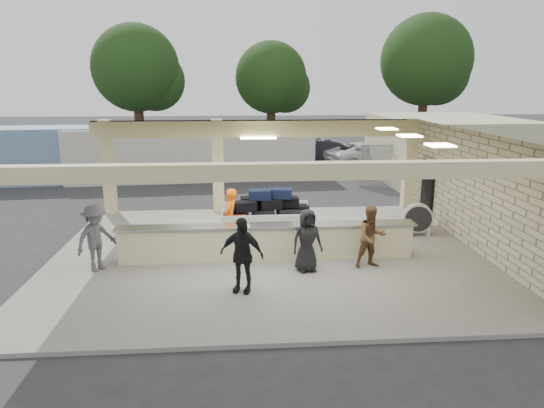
{
  "coord_description": "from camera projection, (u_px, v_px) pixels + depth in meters",
  "views": [
    {
      "loc": [
        -0.8,
        -13.14,
        4.86
      ],
      "look_at": [
        0.24,
        1.0,
        1.28
      ],
      "focal_mm": 32.0,
      "sensor_mm": 36.0,
      "label": 1
    }
  ],
  "objects": [
    {
      "name": "car_white_b",
      "position": [
        489.0,
        157.0,
        27.92
      ],
      "size": [
        4.34,
        1.94,
        1.33
      ],
      "primitive_type": "imported",
      "rotation": [
        0.0,
        0.0,
        1.48
      ],
      "color": "silver",
      "rests_on": "ground"
    },
    {
      "name": "passenger_c",
      "position": [
        96.0,
        238.0,
        12.43
      ],
      "size": [
        1.03,
        1.13,
        1.75
      ],
      "primitive_type": "imported",
      "rotation": [
        0.0,
        0.0,
        0.89
      ],
      "color": "#4C4D52",
      "rests_on": "pavilion"
    },
    {
      "name": "tree_right",
      "position": [
        429.0,
        64.0,
        37.78
      ],
      "size": [
        7.2,
        7.0,
        10.0
      ],
      "color": "#382619",
      "rests_on": "ground"
    },
    {
      "name": "pavilion",
      "position": [
        272.0,
        205.0,
        14.28
      ],
      "size": [
        12.01,
        10.0,
        3.55
      ],
      "color": "slate",
      "rests_on": "ground"
    },
    {
      "name": "fence",
      "position": [
        484.0,
        164.0,
        23.18
      ],
      "size": [
        12.06,
        0.06,
        2.03
      ],
      "color": "gray",
      "rests_on": "ground"
    },
    {
      "name": "baggage_handler",
      "position": [
        230.0,
        219.0,
        14.09
      ],
      "size": [
        0.53,
        0.73,
        1.79
      ],
      "primitive_type": "imported",
      "rotation": [
        0.0,
        0.0,
        4.42
      ],
      "color": "orange",
      "rests_on": "pavilion"
    },
    {
      "name": "adjacent_building",
      "position": [
        445.0,
        150.0,
        23.91
      ],
      "size": [
        6.0,
        8.0,
        3.2
      ],
      "primitive_type": "cube",
      "color": "beige",
      "rests_on": "ground"
    },
    {
      "name": "drum_fan",
      "position": [
        418.0,
        218.0,
        15.41
      ],
      "size": [
        0.97,
        0.52,
        1.03
      ],
      "rotation": [
        0.0,
        0.0,
        -0.22
      ],
      "color": "silver",
      "rests_on": "pavilion"
    },
    {
      "name": "container_white",
      "position": [
        193.0,
        153.0,
        24.7
      ],
      "size": [
        12.37,
        3.36,
        2.65
      ],
      "primitive_type": "cube",
      "rotation": [
        0.0,
        0.0,
        0.08
      ],
      "color": "beige",
      "rests_on": "ground"
    },
    {
      "name": "car_white_a",
      "position": [
        373.0,
        155.0,
        27.77
      ],
      "size": [
        5.85,
        3.77,
        1.54
      ],
      "primitive_type": "imported",
      "rotation": [
        0.0,
        0.0,
        1.81
      ],
      "color": "silver",
      "rests_on": "ground"
    },
    {
      "name": "passenger_d",
      "position": [
        307.0,
        240.0,
        12.41
      ],
      "size": [
        0.86,
        0.52,
        1.64
      ],
      "primitive_type": "imported",
      "rotation": [
        0.0,
        0.0,
        0.26
      ],
      "color": "black",
      "rests_on": "pavilion"
    },
    {
      "name": "car_dark",
      "position": [
        332.0,
        153.0,
        28.59
      ],
      "size": [
        5.01,
        2.47,
        1.6
      ],
      "primitive_type": "imported",
      "rotation": [
        0.0,
        0.0,
        1.4
      ],
      "color": "black",
      "rests_on": "ground"
    },
    {
      "name": "tree_left",
      "position": [
        141.0,
        72.0,
        35.4
      ],
      "size": [
        6.6,
        6.3,
        9.0
      ],
      "color": "#382619",
      "rests_on": "ground"
    },
    {
      "name": "passenger_b",
      "position": [
        242.0,
        255.0,
        11.15
      ],
      "size": [
        1.12,
        0.72,
        1.79
      ],
      "primitive_type": "imported",
      "rotation": [
        0.0,
        0.0,
        -0.35
      ],
      "color": "black",
      "rests_on": "pavilion"
    },
    {
      "name": "container_blue",
      "position": [
        25.0,
        155.0,
        23.85
      ],
      "size": [
        10.6,
        3.31,
        2.71
      ],
      "primitive_type": "cube",
      "rotation": [
        0.0,
        0.0,
        0.08
      ],
      "color": "#7AA2C4",
      "rests_on": "ground"
    },
    {
      "name": "passenger_a",
      "position": [
        372.0,
        237.0,
        12.65
      ],
      "size": [
        0.85,
        0.48,
        1.66
      ],
      "primitive_type": "imported",
      "rotation": [
        0.0,
        0.0,
        0.16
      ],
      "color": "brown",
      "rests_on": "pavilion"
    },
    {
      "name": "baggage_counter",
      "position": [
        267.0,
        242.0,
        13.33
      ],
      "size": [
        8.2,
        0.58,
        0.98
      ],
      "color": "beige",
      "rests_on": "pavilion"
    },
    {
      "name": "tree_mid",
      "position": [
        275.0,
        81.0,
        38.2
      ],
      "size": [
        6.0,
        5.6,
        8.0
      ],
      "color": "#382619",
      "rests_on": "ground"
    },
    {
      "name": "luggage_cart",
      "position": [
        266.0,
        214.0,
        14.74
      ],
      "size": [
        2.8,
        1.76,
        1.62
      ],
      "rotation": [
        0.0,
        0.0,
        0.02
      ],
      "color": "silver",
      "rests_on": "pavilion"
    },
    {
      "name": "ground",
      "position": [
        266.0,
        256.0,
        13.95
      ],
      "size": [
        120.0,
        120.0,
        0.0
      ],
      "primitive_type": "plane",
      "color": "#28282B",
      "rests_on": "ground"
    }
  ]
}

